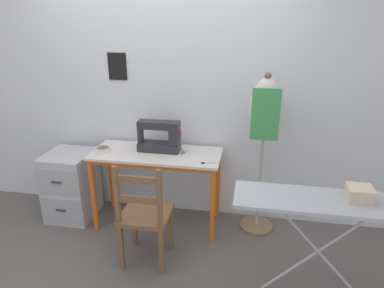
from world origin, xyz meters
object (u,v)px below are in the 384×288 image
(sewing_machine, at_px, (161,137))
(fabric_bowl, at_px, (103,149))
(filing_cabinet, at_px, (71,185))
(storage_box, at_px, (360,193))
(wooden_chair, at_px, (145,216))
(ironing_board, at_px, (325,205))
(dress_form, at_px, (264,121))
(scissors, at_px, (207,163))
(thread_spool_near_machine, at_px, (183,152))

(sewing_machine, bearing_deg, fabric_bowl, -168.05)
(filing_cabinet, height_order, storage_box, storage_box)
(wooden_chair, distance_m, ironing_board, 1.39)
(filing_cabinet, bearing_deg, sewing_machine, 4.26)
(ironing_board, xyz_separation_m, storage_box, (0.21, 0.04, 0.09))
(wooden_chair, height_order, dress_form, dress_form)
(scissors, xyz_separation_m, wooden_chair, (-0.45, -0.42, -0.33))
(filing_cabinet, distance_m, ironing_board, 2.46)
(sewing_machine, relative_size, ironing_board, 0.33)
(fabric_bowl, distance_m, filing_cabinet, 0.60)
(dress_form, relative_size, storage_box, 9.28)
(fabric_bowl, distance_m, storage_box, 2.21)
(thread_spool_near_machine, bearing_deg, dress_form, 5.07)
(storage_box, bearing_deg, scissors, 154.24)
(dress_form, distance_m, ironing_board, 0.97)
(sewing_machine, xyz_separation_m, dress_form, (0.94, 0.03, 0.20))
(sewing_machine, xyz_separation_m, scissors, (0.46, -0.21, -0.14))
(dress_form, xyz_separation_m, ironing_board, (0.42, -0.81, -0.33))
(fabric_bowl, xyz_separation_m, dress_form, (1.48, 0.15, 0.31))
(wooden_chair, height_order, filing_cabinet, wooden_chair)
(filing_cabinet, distance_m, dress_form, 2.04)
(fabric_bowl, relative_size, storage_box, 0.92)
(sewing_machine, height_order, storage_box, sewing_machine)
(thread_spool_near_machine, xyz_separation_m, dress_form, (0.72, 0.06, 0.32))
(dress_form, distance_m, storage_box, 1.03)
(sewing_machine, relative_size, storage_box, 2.49)
(sewing_machine, height_order, ironing_board, sewing_machine)
(fabric_bowl, distance_m, ironing_board, 2.01)
(dress_form, bearing_deg, fabric_bowl, -174.40)
(fabric_bowl, xyz_separation_m, storage_box, (2.11, -0.63, 0.08))
(wooden_chair, bearing_deg, storage_box, -4.22)
(fabric_bowl, bearing_deg, dress_form, 5.60)
(scissors, xyz_separation_m, storage_box, (1.11, -0.53, 0.10))
(filing_cabinet, relative_size, dress_form, 0.45)
(filing_cabinet, bearing_deg, thread_spool_near_machine, 1.84)
(dress_form, bearing_deg, sewing_machine, -178.15)
(thread_spool_near_machine, height_order, storage_box, storage_box)
(thread_spool_near_machine, relative_size, filing_cabinet, 0.05)
(thread_spool_near_machine, bearing_deg, scissors, -36.11)
(filing_cabinet, height_order, ironing_board, ironing_board)
(scissors, distance_m, filing_cabinet, 1.49)
(dress_form, bearing_deg, filing_cabinet, -176.93)
(scissors, bearing_deg, fabric_bowl, 174.49)
(wooden_chair, relative_size, dress_form, 0.61)
(filing_cabinet, bearing_deg, ironing_board, -17.13)
(sewing_machine, relative_size, dress_form, 0.27)
(thread_spool_near_machine, xyz_separation_m, storage_box, (1.35, -0.71, 0.08))
(sewing_machine, xyz_separation_m, filing_cabinet, (-0.96, -0.07, -0.56))
(wooden_chair, bearing_deg, scissors, 42.97)
(fabric_bowl, distance_m, thread_spool_near_machine, 0.77)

